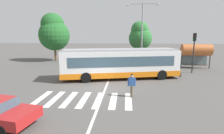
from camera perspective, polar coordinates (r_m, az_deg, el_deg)
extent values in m
plane|color=#514F4C|center=(14.60, -3.26, -7.41)|extent=(160.00, 160.00, 0.00)
cylinder|color=black|center=(20.45, 13.19, -1.04)|extent=(1.04, 0.52, 1.00)
cylinder|color=black|center=(18.34, 15.88, -2.48)|extent=(1.04, 0.52, 1.00)
cylinder|color=black|center=(19.01, -8.50, -1.74)|extent=(1.04, 0.52, 1.00)
cylinder|color=black|center=(16.73, -8.47, -3.42)|extent=(1.04, 0.52, 1.00)
cube|color=white|center=(18.00, 2.77, 1.32)|extent=(12.08, 5.19, 2.55)
cube|color=orange|center=(18.18, 2.74, -1.79)|extent=(12.20, 5.24, 0.55)
cube|color=#3D5666|center=(17.95, 2.78, 2.29)|extent=(10.71, 4.91, 0.96)
cube|color=#3D5666|center=(19.98, 19.64, 2.22)|extent=(0.55, 2.19, 1.63)
cube|color=black|center=(19.88, 19.79, 4.77)|extent=(0.50, 1.90, 0.28)
cube|color=#99999E|center=(17.83, 2.81, 5.63)|extent=(11.57, 4.88, 0.16)
cube|color=#28282B|center=(20.27, 19.69, -1.69)|extent=(0.70, 2.51, 0.36)
cylinder|color=brown|center=(13.05, 6.35, -7.68)|extent=(0.16, 0.16, 0.85)
cylinder|color=brown|center=(12.86, 6.44, -7.97)|extent=(0.16, 0.16, 0.85)
cube|color=#2D569E|center=(12.75, 6.46, -4.73)|extent=(0.42, 0.29, 0.60)
cylinder|color=#2D569E|center=(12.74, 5.38, -4.86)|extent=(0.10, 0.10, 0.55)
cylinder|color=#2D569E|center=(12.78, 7.53, -4.85)|extent=(0.10, 0.10, 0.55)
sphere|color=tan|center=(12.65, 6.50, -2.93)|extent=(0.22, 0.22, 0.22)
sphere|color=black|center=(12.63, 6.50, -2.64)|extent=(0.19, 0.19, 0.19)
cylinder|color=black|center=(10.51, -25.54, -13.88)|extent=(0.66, 0.30, 0.64)
cylinder|color=black|center=(9.43, -32.29, -17.37)|extent=(0.66, 0.30, 0.64)
cylinder|color=black|center=(29.09, -4.39, 2.19)|extent=(0.21, 0.64, 0.64)
cylinder|color=black|center=(28.91, -1.10, 2.17)|extent=(0.21, 0.64, 0.64)
cylinder|color=black|center=(26.36, -5.23, 1.33)|extent=(0.21, 0.64, 0.64)
cylinder|color=black|center=(26.16, -1.60, 1.29)|extent=(0.21, 0.64, 0.64)
cube|color=#38383D|center=(27.57, -3.08, 2.43)|extent=(1.90, 4.53, 0.52)
cube|color=#3D5666|center=(27.42, -3.11, 3.39)|extent=(1.64, 2.19, 0.44)
cube|color=#38383D|center=(27.40, -3.11, 3.78)|extent=(1.56, 2.01, 0.09)
cylinder|color=black|center=(28.91, 0.72, 2.17)|extent=(0.21, 0.64, 0.64)
cylinder|color=black|center=(28.82, 4.04, 2.12)|extent=(0.21, 0.64, 0.64)
cylinder|color=black|center=(26.16, 0.20, 1.30)|extent=(0.21, 0.64, 0.64)
cylinder|color=black|center=(26.06, 3.86, 1.24)|extent=(0.21, 0.64, 0.64)
cube|color=#234293|center=(27.43, 2.21, 2.39)|extent=(1.89, 4.53, 0.52)
cube|color=#3D5666|center=(27.28, 2.21, 3.36)|extent=(1.64, 2.19, 0.44)
cube|color=#234293|center=(27.26, 2.21, 3.75)|extent=(1.56, 2.00, 0.09)
cylinder|color=black|center=(28.92, 6.13, 2.11)|extent=(0.22, 0.65, 0.64)
cylinder|color=black|center=(29.07, 9.42, 2.08)|extent=(0.22, 0.65, 0.64)
cylinder|color=black|center=(26.17, 6.50, 1.23)|extent=(0.22, 0.65, 0.64)
cylinder|color=black|center=(26.34, 10.14, 1.20)|extent=(0.22, 0.65, 0.64)
cube|color=#AD1E1E|center=(27.56, 8.06, 2.34)|extent=(1.99, 4.57, 0.52)
cube|color=#3D5666|center=(27.41, 8.10, 3.30)|extent=(1.68, 2.22, 0.44)
cube|color=#AD1E1E|center=(27.39, 8.11, 3.69)|extent=(1.60, 2.04, 0.09)
cylinder|color=#28282B|center=(22.62, 24.88, 2.90)|extent=(0.14, 0.14, 3.77)
cube|color=black|center=(22.47, 25.34, 8.81)|extent=(0.28, 0.32, 0.90)
cylinder|color=#410907|center=(22.41, 24.98, 9.53)|extent=(0.04, 0.20, 0.20)
cylinder|color=#463707|center=(22.42, 24.92, 8.76)|extent=(0.04, 0.20, 0.20)
cylinder|color=green|center=(22.42, 24.86, 8.00)|extent=(0.04, 0.20, 0.20)
cylinder|color=#28282B|center=(25.58, 21.63, 2.23)|extent=(0.12, 0.12, 2.30)
cylinder|color=#28282B|center=(26.90, 29.23, 2.01)|extent=(0.12, 0.12, 2.30)
cube|color=slate|center=(26.82, 25.03, 2.58)|extent=(3.57, 0.04, 1.93)
cylinder|color=#BC602D|center=(26.05, 25.76, 5.02)|extent=(3.79, 1.54, 1.54)
cube|color=#4C3823|center=(26.28, 25.41, 0.61)|extent=(2.98, 0.36, 0.08)
cylinder|color=#939399|center=(26.60, 9.74, 10.34)|extent=(0.20, 0.20, 9.00)
cylinder|color=#939399|center=(27.07, 12.45, 19.49)|extent=(2.16, 0.10, 0.10)
ellipsoid|color=silver|center=(27.21, 14.83, 19.07)|extent=(0.60, 0.32, 0.20)
cylinder|color=#939399|center=(26.89, 7.60, 19.70)|extent=(2.16, 0.10, 0.10)
ellipsoid|color=silver|center=(26.84, 5.15, 19.49)|extent=(0.60, 0.32, 0.20)
cylinder|color=brown|center=(31.95, -17.94, 4.22)|extent=(0.36, 0.36, 2.60)
sphere|color=#236028|center=(31.80, -18.25, 9.76)|extent=(5.12, 5.12, 5.12)
sphere|color=#236028|center=(32.01, -18.80, 12.95)|extent=(3.84, 3.84, 3.84)
cylinder|color=brown|center=(32.31, 9.07, 4.50)|extent=(0.36, 0.36, 2.42)
sphere|color=#2D7033|center=(32.15, 9.21, 9.21)|extent=(4.14, 4.14, 4.14)
sphere|color=#2D7033|center=(32.02, 9.03, 11.81)|extent=(3.11, 3.11, 3.11)
cube|color=silver|center=(13.69, -22.10, -9.40)|extent=(0.45, 3.12, 0.01)
cube|color=silver|center=(13.26, -18.03, -9.77)|extent=(0.45, 3.12, 0.01)
cube|color=silver|center=(12.91, -13.71, -10.11)|extent=(0.45, 3.12, 0.01)
cube|color=silver|center=(12.63, -9.16, -10.41)|extent=(0.45, 3.12, 0.01)
cube|color=silver|center=(12.43, -4.42, -10.65)|extent=(0.45, 3.12, 0.01)
cube|color=silver|center=(12.32, 0.44, -10.82)|extent=(0.45, 3.12, 0.01)
cube|color=silver|center=(12.29, 5.37, -10.92)|extent=(0.45, 3.12, 0.01)
cube|color=silver|center=(16.47, -1.49, -5.30)|extent=(0.16, 24.00, 0.01)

